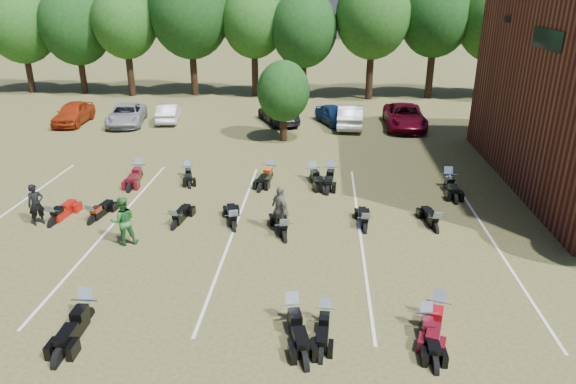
# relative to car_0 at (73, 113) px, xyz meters

# --- Properties ---
(ground) EXTENTS (160.00, 160.00, 0.00)m
(ground) POSITION_rel_car_0_xyz_m (16.96, -18.71, -0.76)
(ground) COLOR brown
(ground) RESTS_ON ground
(car_0) EXTENTS (2.04, 4.53, 1.51)m
(car_0) POSITION_rel_car_0_xyz_m (0.00, 0.00, 0.00)
(car_0) COLOR #9C290E
(car_0) RESTS_ON ground
(car_1) EXTENTS (1.92, 4.07, 1.29)m
(car_1) POSITION_rel_car_0_xyz_m (6.48, 1.06, -0.11)
(car_1) COLOR #B7B7BB
(car_1) RESTS_ON ground
(car_2) EXTENTS (3.12, 5.22, 1.36)m
(car_2) POSITION_rel_car_0_xyz_m (3.76, 0.07, -0.08)
(car_2) COLOR gray
(car_2) RESTS_ON ground
(car_3) EXTENTS (3.71, 5.19, 1.40)m
(car_3) POSITION_rel_car_0_xyz_m (14.28, 1.25, -0.06)
(car_3) COLOR black
(car_3) RESTS_ON ground
(car_4) EXTENTS (2.96, 4.13, 1.31)m
(car_4) POSITION_rel_car_0_xyz_m (18.12, 1.14, -0.10)
(car_4) COLOR #0B2250
(car_4) RESTS_ON ground
(car_5) EXTENTS (1.91, 4.81, 1.56)m
(car_5) POSITION_rel_car_0_xyz_m (19.24, 0.44, 0.02)
(car_5) COLOR #B0B0AB
(car_5) RESTS_ON ground
(car_6) EXTENTS (2.68, 5.62, 1.55)m
(car_6) POSITION_rel_car_0_xyz_m (22.92, 0.49, 0.02)
(car_6) COLOR #5C0516
(car_6) RESTS_ON ground
(car_7) EXTENTS (3.07, 5.68, 1.56)m
(car_7) POSITION_rel_car_0_xyz_m (31.10, 1.73, 0.03)
(car_7) COLOR #3F3E44
(car_7) RESTS_ON ground
(person_black) EXTENTS (0.74, 0.73, 1.72)m
(person_black) POSITION_rel_car_0_xyz_m (5.96, -15.92, 0.10)
(person_black) COLOR black
(person_black) RESTS_ON ground
(person_green) EXTENTS (1.13, 1.03, 1.89)m
(person_green) POSITION_rel_car_0_xyz_m (10.10, -17.35, 0.19)
(person_green) COLOR #266528
(person_green) RESTS_ON ground
(person_grey) EXTENTS (1.05, 1.19, 1.93)m
(person_grey) POSITION_rel_car_0_xyz_m (15.83, -15.97, 0.21)
(person_grey) COLOR #625E54
(person_grey) RESTS_ON ground
(motorcycle_1) EXTENTS (0.84, 2.51, 1.39)m
(motorcycle_1) POSITION_rel_car_0_xyz_m (10.69, -22.06, -0.76)
(motorcycle_1) COLOR black
(motorcycle_1) RESTS_ON ground
(motorcycle_3) EXTENTS (1.33, 2.54, 1.35)m
(motorcycle_3) POSITION_rel_car_0_xyz_m (16.66, -21.82, -0.76)
(motorcycle_3) COLOR black
(motorcycle_3) RESTS_ON ground
(motorcycle_4) EXTENTS (0.77, 2.06, 1.13)m
(motorcycle_4) POSITION_rel_car_0_xyz_m (17.59, -21.80, -0.76)
(motorcycle_4) COLOR black
(motorcycle_4) RESTS_ON ground
(motorcycle_5) EXTENTS (0.71, 2.17, 1.21)m
(motorcycle_5) POSITION_rel_car_0_xyz_m (20.41, -21.88, -0.76)
(motorcycle_5) COLOR black
(motorcycle_5) RESTS_ON ground
(motorcycle_6) EXTENTS (1.39, 2.45, 1.30)m
(motorcycle_6) POSITION_rel_car_0_xyz_m (20.84, -21.38, -0.76)
(motorcycle_6) COLOR #480A13
(motorcycle_6) RESTS_ON ground
(motorcycle_7) EXTENTS (0.96, 2.35, 1.27)m
(motorcycle_7) POSITION_rel_car_0_xyz_m (6.56, -15.96, -0.76)
(motorcycle_7) COLOR #9B120B
(motorcycle_7) RESTS_ON ground
(motorcycle_8) EXTENTS (1.00, 2.17, 1.17)m
(motorcycle_8) POSITION_rel_car_0_xyz_m (8.06, -15.65, -0.76)
(motorcycle_8) COLOR black
(motorcycle_8) RESTS_ON ground
(motorcycle_9) EXTENTS (1.24, 2.35, 1.25)m
(motorcycle_9) POSITION_rel_car_0_xyz_m (13.96, -15.86, -0.76)
(motorcycle_9) COLOR black
(motorcycle_9) RESTS_ON ground
(motorcycle_10) EXTENTS (0.93, 2.17, 1.17)m
(motorcycle_10) POSITION_rel_car_0_xyz_m (11.57, -15.89, -0.76)
(motorcycle_10) COLOR black
(motorcycle_10) RESTS_ON ground
(motorcycle_11) EXTENTS (1.30, 2.44, 1.30)m
(motorcycle_11) POSITION_rel_car_0_xyz_m (16.02, -16.61, -0.76)
(motorcycle_11) COLOR black
(motorcycle_11) RESTS_ON ground
(motorcycle_12) EXTENTS (0.97, 2.20, 1.19)m
(motorcycle_12) POSITION_rel_car_0_xyz_m (21.95, -15.44, -0.76)
(motorcycle_12) COLOR black
(motorcycle_12) RESTS_ON ground
(motorcycle_13) EXTENTS (0.72, 2.09, 1.15)m
(motorcycle_13) POSITION_rel_car_0_xyz_m (19.15, -15.65, -0.76)
(motorcycle_13) COLOR black
(motorcycle_13) RESTS_ON ground
(motorcycle_14) EXTENTS (0.97, 2.53, 1.38)m
(motorcycle_14) POSITION_rel_car_0_xyz_m (8.21, -10.32, -0.76)
(motorcycle_14) COLOR #4C0A14
(motorcycle_14) RESTS_ON ground
(motorcycle_16) EXTENTS (1.22, 2.17, 1.15)m
(motorcycle_16) POSITION_rel_car_0_xyz_m (10.64, -10.05, -0.76)
(motorcycle_16) COLOR black
(motorcycle_16) RESTS_ON ground
(motorcycle_17) EXTENTS (1.17, 2.54, 1.36)m
(motorcycle_17) POSITION_rel_car_0_xyz_m (14.80, -9.92, -0.76)
(motorcycle_17) COLOR black
(motorcycle_17) RESTS_ON ground
(motorcycle_18) EXTENTS (1.03, 2.55, 1.39)m
(motorcycle_18) POSITION_rel_car_0_xyz_m (17.86, -10.00, -0.76)
(motorcycle_18) COLOR black
(motorcycle_18) RESTS_ON ground
(motorcycle_19) EXTENTS (1.43, 2.49, 1.32)m
(motorcycle_19) POSITION_rel_car_0_xyz_m (16.96, -10.08, -0.76)
(motorcycle_19) COLOR black
(motorcycle_19) RESTS_ON ground
(motorcycle_20) EXTENTS (0.85, 2.53, 1.40)m
(motorcycle_20) POSITION_rel_car_0_xyz_m (23.44, -10.64, -0.76)
(motorcycle_20) COLOR black
(motorcycle_20) RESTS_ON ground
(tree_line) EXTENTS (56.00, 6.00, 9.79)m
(tree_line) POSITION_rel_car_0_xyz_m (15.96, 10.29, 5.56)
(tree_line) COLOR black
(tree_line) RESTS_ON ground
(young_tree_midfield) EXTENTS (3.20, 3.20, 4.70)m
(young_tree_midfield) POSITION_rel_car_0_xyz_m (14.96, -3.21, 2.34)
(young_tree_midfield) COLOR black
(young_tree_midfield) RESTS_ON ground
(parking_lines) EXTENTS (20.10, 14.00, 0.01)m
(parking_lines) POSITION_rel_car_0_xyz_m (13.96, -15.71, -0.75)
(parking_lines) COLOR silver
(parking_lines) RESTS_ON ground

